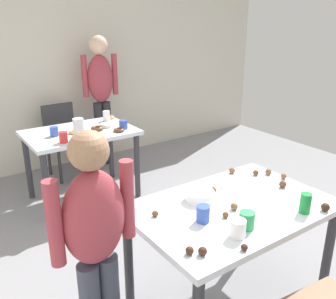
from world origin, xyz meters
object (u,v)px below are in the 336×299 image
(dining_table_far, at_px, (81,141))
(pitcher_far, at_px, (79,129))
(mixing_bowl, at_px, (200,196))
(dining_table_near, at_px, (232,218))
(chair_far_table, at_px, (63,136))
(soda_can, at_px, (305,203))
(person_girl_near, at_px, (96,241))
(person_adult_far, at_px, (101,89))

(dining_table_far, distance_m, pitcher_far, 0.38)
(mixing_bowl, bearing_deg, dining_table_far, 91.35)
(dining_table_near, distance_m, chair_far_table, 2.77)
(dining_table_near, bearing_deg, soda_can, -47.62)
(pitcher_far, bearing_deg, chair_far_table, 80.08)
(dining_table_far, height_order, person_girl_near, person_girl_near)
(person_adult_far, relative_size, mixing_bowl, 8.92)
(person_adult_far, bearing_deg, dining_table_near, -98.82)
(dining_table_far, bearing_deg, chair_far_table, 85.29)
(dining_table_near, distance_m, pitcher_far, 1.78)
(soda_can, relative_size, pitcher_far, 0.57)
(person_girl_near, xyz_separation_m, person_adult_far, (1.33, 2.76, 0.19))
(soda_can, height_order, pitcher_far, pitcher_far)
(chair_far_table, relative_size, person_girl_near, 0.63)
(person_adult_far, height_order, mixing_bowl, person_adult_far)
(person_girl_near, distance_m, mixing_bowl, 0.78)
(person_girl_near, relative_size, pitcher_far, 6.47)
(chair_far_table, bearing_deg, pitcher_far, -99.92)
(soda_can, distance_m, pitcher_far, 2.14)
(dining_table_near, xyz_separation_m, person_girl_near, (-0.90, 0.03, 0.16))
(chair_far_table, bearing_deg, dining_table_far, -94.71)
(dining_table_near, xyz_separation_m, soda_can, (0.28, -0.31, 0.16))
(dining_table_near, bearing_deg, person_girl_near, 177.82)
(person_girl_near, height_order, soda_can, person_girl_near)
(dining_table_far, bearing_deg, pitcher_far, -112.29)
(dining_table_near, relative_size, pitcher_far, 5.79)
(person_girl_near, height_order, pitcher_far, person_girl_near)
(pitcher_far, bearing_deg, person_adult_far, 55.35)
(dining_table_near, xyz_separation_m, pitcher_far, (-0.29, 1.75, 0.20))
(person_girl_near, xyz_separation_m, pitcher_far, (0.61, 1.72, 0.04))
(dining_table_far, distance_m, person_adult_far, 1.04)
(chair_far_table, bearing_deg, dining_table_near, -87.68)
(dining_table_near, distance_m, person_adult_far, 2.85)
(soda_can, bearing_deg, pitcher_far, 105.53)
(pitcher_far, bearing_deg, dining_table_far, 67.71)
(mixing_bowl, distance_m, pitcher_far, 1.59)
(dining_table_near, xyz_separation_m, chair_far_table, (-0.11, 2.77, -0.16))
(chair_far_table, height_order, pitcher_far, pitcher_far)
(person_adult_far, distance_m, soda_can, 3.12)
(dining_table_near, relative_size, person_adult_far, 0.75)
(dining_table_near, bearing_deg, dining_table_far, 94.84)
(dining_table_near, height_order, person_girl_near, person_girl_near)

